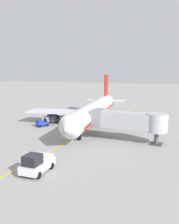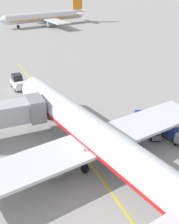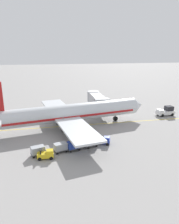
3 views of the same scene
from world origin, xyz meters
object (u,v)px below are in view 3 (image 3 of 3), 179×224
baggage_tug_trailing (103,140)px  baggage_tug_spare (46,154)px  pushback_tractor (166,111)px  baggage_cart_front (91,142)px  jet_bridge (97,100)px  baggage_cart_tail_end (38,150)px  parked_airliner (68,113)px  ground_crew_wing_walker (79,130)px  baggage_tug_lead (79,141)px  baggage_cart_second_in_train (74,145)px  baggage_cart_third_in_train (61,147)px

baggage_tug_trailing → baggage_tug_spare: (3.34, -10.08, 0.00)m
pushback_tractor → baggage_tug_spare: bearing=-61.1°
baggage_cart_front → jet_bridge: bearing=163.8°
baggage_tug_spare → baggage_cart_front: (-2.72, 7.65, 0.24)m
baggage_tug_spare → pushback_tractor: bearing=118.9°
baggage_cart_tail_end → baggage_tug_spare: bearing=46.4°
parked_airliner → ground_crew_wing_walker: (4.48, 1.64, -2.23)m
parked_airliner → baggage_cart_tail_end: size_ratio=12.51×
baggage_tug_trailing → ground_crew_wing_walker: 6.29m
baggage_cart_tail_end → pushback_tractor: bearing=116.2°
jet_bridge → baggage_cart_tail_end: (21.36, -14.68, -2.50)m
pushback_tractor → baggage_tug_lead: (12.85, -24.47, -0.39)m
parked_airliner → pushback_tractor: (-3.67, 25.28, -2.09)m
jet_bridge → baggage_cart_second_in_train: size_ratio=4.18×
baggage_cart_second_in_train → baggage_cart_third_in_train: bearing=-83.9°
baggage_tug_lead → ground_crew_wing_walker: size_ratio=1.63×
baggage_tug_spare → baggage_cart_front: bearing=109.5°
baggage_tug_trailing → baggage_cart_third_in_train: bearing=-78.1°
jet_bridge → baggage_tug_trailing: jet_bridge is taller
parked_airliner → baggage_tug_spare: bearing=-20.5°
baggage_tug_lead → baggage_cart_third_in_train: size_ratio=0.93×
pushback_tractor → baggage_tug_spare: size_ratio=1.78×
baggage_tug_spare → baggage_cart_tail_end: bearing=-133.6°
baggage_tug_lead → ground_crew_wing_walker: (-4.70, 0.83, 0.24)m
parked_airliner → baggage_tug_lead: size_ratio=13.47×
baggage_tug_lead → baggage_cart_front: 2.27m
baggage_tug_lead → baggage_tug_spare: size_ratio=1.08×
baggage_tug_lead → baggage_tug_spare: 6.84m
baggage_tug_lead → baggage_tug_trailing: same height
jet_bridge → baggage_tug_spare: bearing=-30.7°
baggage_tug_lead → ground_crew_wing_walker: 4.78m
baggage_cart_tail_end → baggage_cart_second_in_train: bearing=97.3°
jet_bridge → baggage_cart_third_in_train: (20.84, -11.05, -2.50)m
jet_bridge → pushback_tractor: (5.91, 16.72, -2.35)m
baggage_tug_spare → baggage_tug_lead: bearing=123.9°
baggage_cart_second_in_train → baggage_cart_tail_end: bearing=-82.7°
baggage_tug_lead → baggage_tug_spare: bearing=-56.1°
baggage_cart_third_in_train → ground_crew_wing_walker: 7.95m
baggage_cart_second_in_train → ground_crew_wing_walker: ground_crew_wing_walker is taller
baggage_tug_trailing → baggage_cart_front: 2.52m
baggage_cart_second_in_train → baggage_cart_third_in_train: 2.20m
baggage_tug_lead → baggage_cart_second_in_train: (1.86, -1.12, 0.24)m
baggage_tug_lead → baggage_cart_second_in_train: size_ratio=0.93×
jet_bridge → baggage_tug_trailing: 19.70m
pushback_tractor → baggage_tug_trailing: bearing=-56.4°
baggage_tug_lead → pushback_tractor: bearing=117.7°
parked_airliner → baggage_cart_front: bearing=15.2°
parked_airliner → baggage_cart_tail_end: parked_airliner is taller
jet_bridge → baggage_tug_lead: size_ratio=4.50×
baggage_tug_spare → baggage_cart_third_in_train: baggage_tug_spare is taller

